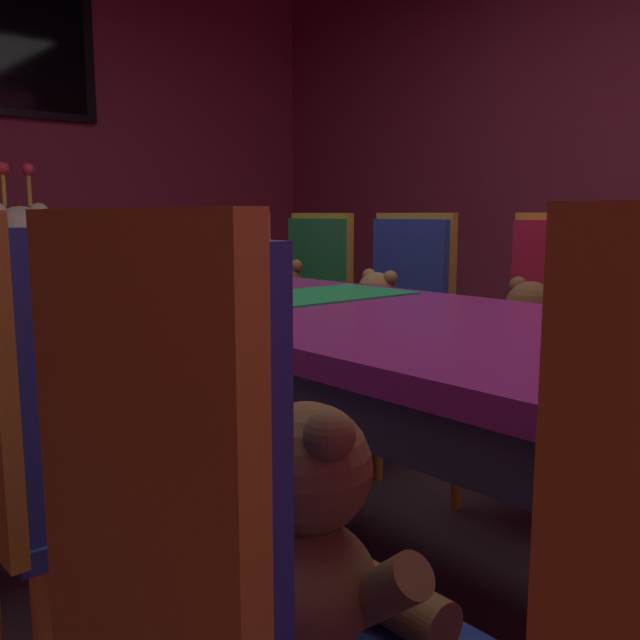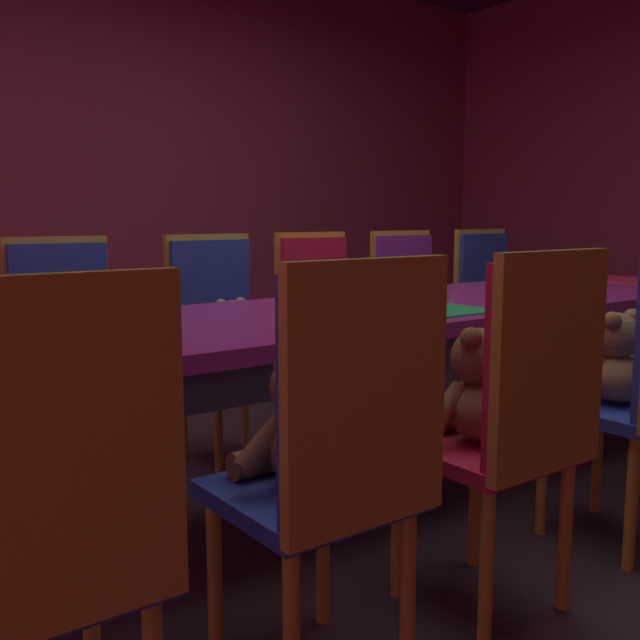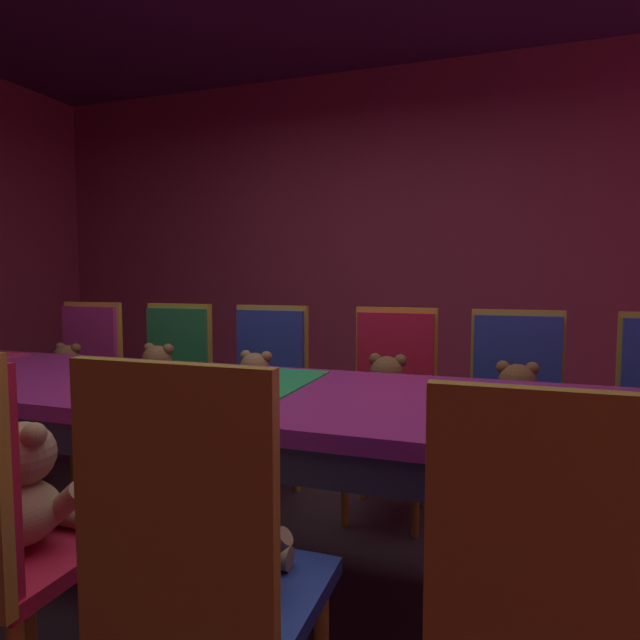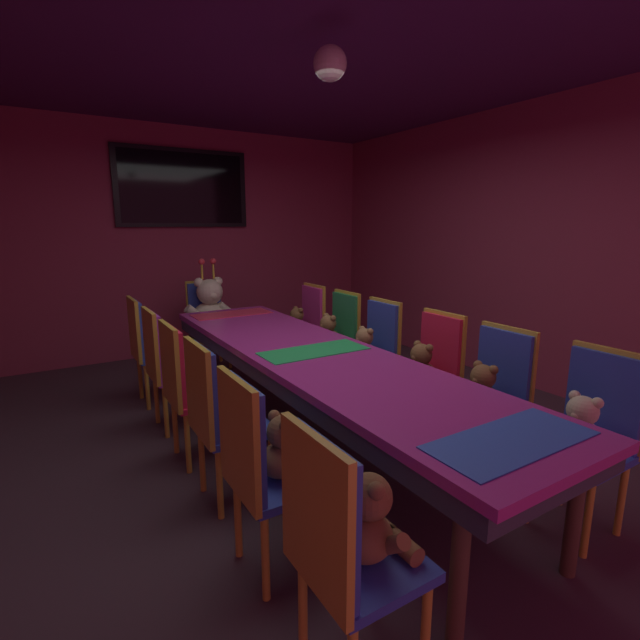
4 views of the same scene
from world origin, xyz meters
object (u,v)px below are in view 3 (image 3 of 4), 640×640
at_px(chair_left_1, 568,636).
at_px(chair_right_4, 173,373).
at_px(teddy_left_3, 25,491).
at_px(chair_right_2, 393,387).
at_px(banquet_table, 254,411).
at_px(teddy_right_1, 517,404).
at_px(chair_right_5, 85,368).
at_px(chair_right_3, 266,380).
at_px(teddy_left_2, 232,535).
at_px(teddy_right_5, 66,373).
at_px(chair_right_1, 516,397).
at_px(teddy_right_3, 254,386).
at_px(teddy_left_1, 558,585).
at_px(chair_left_2, 197,555).
at_px(teddy_right_2, 386,394).
at_px(teddy_right_4, 157,378).

relative_size(chair_left_1, chair_right_4, 1.00).
distance_m(teddy_left_3, chair_right_2, 1.68).
xyz_separation_m(banquet_table, chair_right_4, (0.84, 0.92, -0.06)).
height_order(teddy_right_1, chair_right_5, chair_right_5).
bearing_deg(banquet_table, chair_right_3, 21.87).
height_order(teddy_left_2, chair_right_4, chair_right_4).
bearing_deg(chair_right_5, chair_right_4, 90.97).
bearing_deg(teddy_right_5, chair_right_1, 93.46).
height_order(banquet_table, teddy_left_2, banquet_table).
bearing_deg(teddy_right_3, banquet_table, 25.89).
relative_size(teddy_left_1, teddy_left_2, 1.21).
xyz_separation_m(chair_left_2, teddy_right_3, (1.53, 0.62, -0.01)).
relative_size(banquet_table, chair_right_3, 3.84).
relative_size(chair_left_1, teddy_left_2, 3.59).
relative_size(chair_right_1, teddy_right_2, 2.91).
relative_size(teddy_left_3, chair_right_2, 0.35).
bearing_deg(teddy_right_5, chair_left_1, 57.79).
xyz_separation_m(teddy_left_3, chair_right_4, (1.55, 0.62, -0.00)).
relative_size(chair_left_2, teddy_right_2, 2.91).
height_order(chair_right_2, teddy_right_3, chair_right_2).
bearing_deg(chair_left_2, chair_right_2, -1.78).
distance_m(teddy_left_1, teddy_left_2, 0.66).
height_order(banquet_table, teddy_right_1, teddy_right_1).
distance_m(teddy_right_1, teddy_right_2, 0.57).
relative_size(chair_right_5, teddy_right_5, 3.11).
bearing_deg(teddy_right_1, chair_right_4, -94.85).
relative_size(chair_right_4, chair_right_5, 1.00).
relative_size(chair_right_2, chair_right_3, 1.00).
distance_m(chair_left_1, chair_right_2, 1.82).
height_order(teddy_right_3, chair_right_5, chair_right_5).
bearing_deg(teddy_left_3, teddy_right_2, -24.04).
height_order(teddy_left_2, teddy_right_1, teddy_right_1).
bearing_deg(chair_right_3, teddy_right_1, 83.07).
height_order(chair_right_1, chair_right_5, same).
relative_size(banquet_table, teddy_left_2, 13.80).
bearing_deg(teddy_right_1, chair_right_2, -106.14).
distance_m(teddy_right_1, chair_right_3, 1.25).
relative_size(chair_right_1, chair_right_5, 1.00).
relative_size(teddy_left_1, chair_right_1, 0.34).
bearing_deg(teddy_right_3, teddy_right_2, 91.10).
relative_size(teddy_left_3, teddy_right_5, 1.08).
bearing_deg(chair_right_3, chair_right_5, -89.71).
relative_size(teddy_left_2, chair_right_4, 0.28).
bearing_deg(teddy_right_4, teddy_left_3, 23.91).
distance_m(banquet_table, chair_right_4, 1.25).
distance_m(banquet_table, teddy_right_5, 1.67).
bearing_deg(chair_right_1, chair_right_4, -90.27).
relative_size(teddy_right_3, chair_right_4, 0.33).
xyz_separation_m(chair_right_3, chair_right_5, (-0.01, 1.19, 0.00)).
height_order(chair_left_1, chair_right_1, same).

